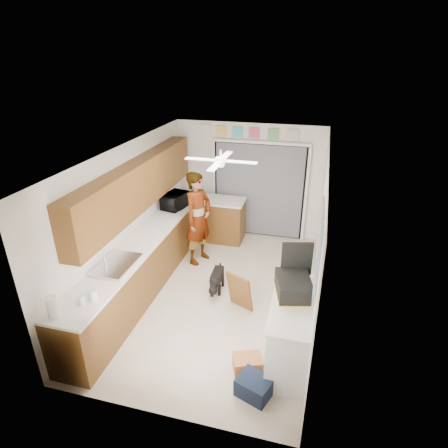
# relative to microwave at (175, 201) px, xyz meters

# --- Properties ---
(floor) EXTENTS (5.00, 5.00, 0.00)m
(floor) POSITION_rel_microwave_xyz_m (1.27, -1.34, -1.09)
(floor) COLOR beige
(floor) RESTS_ON ground
(ceiling) EXTENTS (5.00, 5.00, 0.00)m
(ceiling) POSITION_rel_microwave_xyz_m (1.27, -1.34, 1.41)
(ceiling) COLOR white
(ceiling) RESTS_ON ground
(wall_back) EXTENTS (3.20, 0.00, 3.20)m
(wall_back) POSITION_rel_microwave_xyz_m (1.27, 1.16, 0.16)
(wall_back) COLOR white
(wall_back) RESTS_ON ground
(wall_front) EXTENTS (3.20, 0.00, 3.20)m
(wall_front) POSITION_rel_microwave_xyz_m (1.27, -3.84, 0.16)
(wall_front) COLOR white
(wall_front) RESTS_ON ground
(wall_left) EXTENTS (0.00, 5.00, 5.00)m
(wall_left) POSITION_rel_microwave_xyz_m (-0.33, -1.34, 0.16)
(wall_left) COLOR white
(wall_left) RESTS_ON ground
(wall_right) EXTENTS (0.00, 5.00, 5.00)m
(wall_right) POSITION_rel_microwave_xyz_m (2.87, -1.34, 0.16)
(wall_right) COLOR white
(wall_right) RESTS_ON ground
(left_base_cabinets) EXTENTS (0.60, 4.80, 0.90)m
(left_base_cabinets) POSITION_rel_microwave_xyz_m (-0.03, -1.34, -0.64)
(left_base_cabinets) COLOR brown
(left_base_cabinets) RESTS_ON floor
(left_countertop) EXTENTS (0.62, 4.80, 0.04)m
(left_countertop) POSITION_rel_microwave_xyz_m (-0.02, -1.34, -0.17)
(left_countertop) COLOR white
(left_countertop) RESTS_ON left_base_cabinets
(upper_cabinets) EXTENTS (0.32, 4.00, 0.80)m
(upper_cabinets) POSITION_rel_microwave_xyz_m (-0.17, -1.14, 0.71)
(upper_cabinets) COLOR brown
(upper_cabinets) RESTS_ON wall_left
(sink_basin) EXTENTS (0.50, 0.76, 0.06)m
(sink_basin) POSITION_rel_microwave_xyz_m (-0.02, -2.34, -0.14)
(sink_basin) COLOR silver
(sink_basin) RESTS_ON left_countertop
(faucet) EXTENTS (0.03, 0.03, 0.22)m
(faucet) POSITION_rel_microwave_xyz_m (-0.21, -2.34, -0.04)
(faucet) COLOR silver
(faucet) RESTS_ON left_countertop
(peninsula_base) EXTENTS (1.00, 0.60, 0.90)m
(peninsula_base) POSITION_rel_microwave_xyz_m (0.77, 0.66, -0.64)
(peninsula_base) COLOR brown
(peninsula_base) RESTS_ON floor
(peninsula_top) EXTENTS (1.04, 0.64, 0.04)m
(peninsula_top) POSITION_rel_microwave_xyz_m (0.77, 0.66, -0.17)
(peninsula_top) COLOR white
(peninsula_top) RESTS_ON peninsula_base
(back_opening_recess) EXTENTS (2.00, 0.06, 2.10)m
(back_opening_recess) POSITION_rel_microwave_xyz_m (1.52, 1.13, -0.04)
(back_opening_recess) COLOR black
(back_opening_recess) RESTS_ON wall_back
(curtain_panel) EXTENTS (1.90, 0.03, 2.05)m
(curtain_panel) POSITION_rel_microwave_xyz_m (1.52, 1.09, -0.04)
(curtain_panel) COLOR slate
(curtain_panel) RESTS_ON wall_back
(door_trim_left) EXTENTS (0.06, 0.04, 2.10)m
(door_trim_left) POSITION_rel_microwave_xyz_m (0.50, 1.10, -0.04)
(door_trim_left) COLOR white
(door_trim_left) RESTS_ON wall_back
(door_trim_right) EXTENTS (0.06, 0.04, 2.10)m
(door_trim_right) POSITION_rel_microwave_xyz_m (2.54, 1.10, -0.04)
(door_trim_right) COLOR white
(door_trim_right) RESTS_ON wall_back
(door_trim_head) EXTENTS (2.10, 0.04, 0.06)m
(door_trim_head) POSITION_rel_microwave_xyz_m (1.52, 1.10, 1.03)
(door_trim_head) COLOR white
(door_trim_head) RESTS_ON wall_back
(header_frame_0) EXTENTS (0.22, 0.02, 0.22)m
(header_frame_0) POSITION_rel_microwave_xyz_m (0.67, 1.13, 1.21)
(header_frame_0) COLOR #F4C251
(header_frame_0) RESTS_ON wall_back
(header_frame_1) EXTENTS (0.22, 0.02, 0.22)m
(header_frame_1) POSITION_rel_microwave_xyz_m (1.02, 1.13, 1.21)
(header_frame_1) COLOR #4CBECC
(header_frame_1) RESTS_ON wall_back
(header_frame_2) EXTENTS (0.22, 0.02, 0.22)m
(header_frame_2) POSITION_rel_microwave_xyz_m (1.37, 1.13, 1.21)
(header_frame_2) COLOR #DA5171
(header_frame_2) RESTS_ON wall_back
(header_frame_3) EXTENTS (0.22, 0.02, 0.22)m
(header_frame_3) POSITION_rel_microwave_xyz_m (1.77, 1.13, 1.21)
(header_frame_3) COLOR #63A65E
(header_frame_3) RESTS_ON wall_back
(header_frame_4) EXTENTS (0.22, 0.02, 0.22)m
(header_frame_4) POSITION_rel_microwave_xyz_m (2.17, 1.13, 1.21)
(header_frame_4) COLOR beige
(header_frame_4) RESTS_ON wall_back
(route66_sign) EXTENTS (0.22, 0.02, 0.26)m
(route66_sign) POSITION_rel_microwave_xyz_m (0.32, 1.13, 1.21)
(route66_sign) COLOR silver
(route66_sign) RESTS_ON wall_back
(right_counter_base) EXTENTS (0.50, 1.40, 0.90)m
(right_counter_base) POSITION_rel_microwave_xyz_m (2.62, -2.54, -0.64)
(right_counter_base) COLOR white
(right_counter_base) RESTS_ON floor
(right_counter_top) EXTENTS (0.54, 1.44, 0.04)m
(right_counter_top) POSITION_rel_microwave_xyz_m (2.61, -2.54, -0.17)
(right_counter_top) COLOR white
(right_counter_top) RESTS_ON right_counter_base
(abstract_painting) EXTENTS (0.03, 1.15, 0.95)m
(abstract_painting) POSITION_rel_microwave_xyz_m (2.85, -2.34, 0.56)
(abstract_painting) COLOR #E0526F
(abstract_painting) RESTS_ON wall_right
(ceiling_fan) EXTENTS (1.14, 1.14, 0.24)m
(ceiling_fan) POSITION_rel_microwave_xyz_m (1.27, -1.14, 1.23)
(ceiling_fan) COLOR white
(ceiling_fan) RESTS_ON ceiling
(microwave) EXTENTS (0.49, 0.63, 0.31)m
(microwave) POSITION_rel_microwave_xyz_m (0.00, 0.00, 0.00)
(microwave) COLOR black
(microwave) RESTS_ON left_countertop
(jar_a) EXTENTS (0.12, 0.12, 0.15)m
(jar_a) POSITION_rel_microwave_xyz_m (0.11, -3.16, -0.08)
(jar_a) COLOR silver
(jar_a) RESTS_ON left_countertop
(jar_b) EXTENTS (0.11, 0.11, 0.12)m
(jar_b) POSITION_rel_microwave_xyz_m (0.02, -3.29, -0.09)
(jar_b) COLOR silver
(jar_b) RESTS_ON left_countertop
(paper_towel_roll) EXTENTS (0.15, 0.15, 0.29)m
(paper_towel_roll) POSITION_rel_microwave_xyz_m (-0.16, -3.59, -0.01)
(paper_towel_roll) COLOR white
(paper_towel_roll) RESTS_ON left_countertop
(suitcase) EXTENTS (0.55, 0.66, 0.24)m
(suitcase) POSITION_rel_microwave_xyz_m (2.59, -2.38, -0.03)
(suitcase) COLOR black
(suitcase) RESTS_ON right_counter_top
(suitcase_rim) EXTENTS (0.57, 0.67, 0.02)m
(suitcase_rim) POSITION_rel_microwave_xyz_m (2.59, -2.38, -0.14)
(suitcase_rim) COLOR yellow
(suitcase_rim) RESTS_ON suitcase
(suitcase_lid) EXTENTS (0.41, 0.13, 0.50)m
(suitcase_lid) POSITION_rel_microwave_xyz_m (2.59, -2.09, 0.22)
(suitcase_lid) COLOR black
(suitcase_lid) RESTS_ON suitcase
(cardboard_box) EXTENTS (0.44, 0.39, 0.23)m
(cardboard_box) POSITION_rel_microwave_xyz_m (2.11, -2.94, -0.98)
(cardboard_box) COLOR #C86F3F
(cardboard_box) RESTS_ON floor
(navy_crate) EXTENTS (0.49, 0.45, 0.25)m
(navy_crate) POSITION_rel_microwave_xyz_m (2.27, -3.27, -0.97)
(navy_crate) COLOR black
(navy_crate) RESTS_ON floor
(cabinet_door_panel) EXTENTS (0.48, 0.34, 0.66)m
(cabinet_door_panel) POSITION_rel_microwave_xyz_m (1.72, -1.67, -0.76)
(cabinet_door_panel) COLOR brown
(cabinet_door_panel) RESTS_ON floor
(man) EXTENTS (0.64, 0.78, 1.85)m
(man) POSITION_rel_microwave_xyz_m (0.61, -0.36, -0.17)
(man) COLOR white
(man) RESTS_ON floor
(dog) EXTENTS (0.27, 0.57, 0.44)m
(dog) POSITION_rel_microwave_xyz_m (1.23, -1.27, -0.87)
(dog) COLOR black
(dog) RESTS_ON floor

